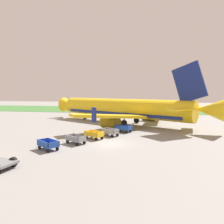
# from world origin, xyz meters

# --- Properties ---
(ground_plane) EXTENTS (220.00, 220.00, 0.00)m
(ground_plane) POSITION_xyz_m (0.00, 0.00, 0.00)
(ground_plane) COLOR gray
(grass_strip) EXTENTS (220.00, 28.00, 0.06)m
(grass_strip) POSITION_xyz_m (0.00, 51.35, 0.03)
(grass_strip) COLOR #3D7033
(grass_strip) RESTS_ON ground
(airplane) EXTENTS (34.71, 28.76, 11.34)m
(airplane) POSITION_xyz_m (-0.48, 17.03, 3.05)
(airplane) COLOR yellow
(airplane) RESTS_ON ground
(baggage_cart_nearest) EXTENTS (3.35, 2.61, 1.07)m
(baggage_cart_nearest) POSITION_xyz_m (-6.30, -3.97, 0.60)
(baggage_cart_nearest) COLOR #234CB2
(baggage_cart_nearest) RESTS_ON ground
(baggage_cart_second_in_row) EXTENTS (3.43, 2.48, 1.07)m
(baggage_cart_second_in_row) POSITION_xyz_m (-4.29, -0.75, 0.60)
(baggage_cart_second_in_row) COLOR gray
(baggage_cart_second_in_row) RESTS_ON ground
(baggage_cart_third_in_row) EXTENTS (3.47, 2.43, 1.07)m
(baggage_cart_third_in_row) POSITION_xyz_m (-2.77, 2.21, 0.60)
(baggage_cart_third_in_row) COLOR gold
(baggage_cart_third_in_row) RESTS_ON ground
(baggage_cart_fourth_in_row) EXTENTS (3.43, 2.48, 1.07)m
(baggage_cart_fourth_in_row) POSITION_xyz_m (-1.04, 4.56, 0.60)
(baggage_cart_fourth_in_row) COLOR gray
(baggage_cart_fourth_in_row) RESTS_ON ground
(baggage_cart_far_end) EXTENTS (3.52, 2.34, 1.07)m
(baggage_cart_far_end) POSITION_xyz_m (0.49, 7.91, 0.60)
(baggage_cart_far_end) COLOR #234CB2
(baggage_cart_far_end) RESTS_ON ground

